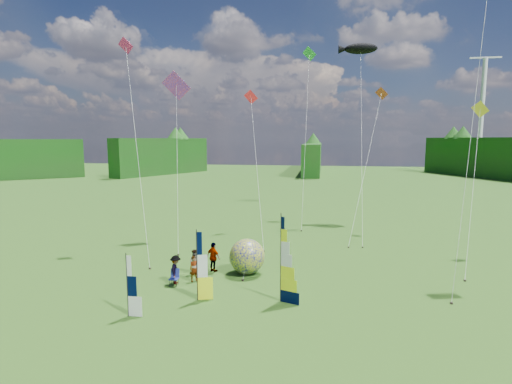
% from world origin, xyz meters
% --- Properties ---
extents(ground, '(220.00, 220.00, 0.00)m').
position_xyz_m(ground, '(0.00, 0.00, 0.00)').
color(ground, '#436C1C').
rests_on(ground, ground).
extents(treeline_ring, '(210.00, 210.00, 8.00)m').
position_xyz_m(treeline_ring, '(0.00, 0.00, 4.00)').
color(treeline_ring, '#11540F').
rests_on(treeline_ring, ground).
extents(turbine_right, '(8.00, 1.20, 30.00)m').
position_xyz_m(turbine_right, '(45.00, 102.00, 15.00)').
color(turbine_right, silver).
rests_on(turbine_right, ground).
extents(feather_banner_main, '(1.18, 0.53, 4.48)m').
position_xyz_m(feather_banner_main, '(0.53, 2.52, 2.24)').
color(feather_banner_main, black).
rests_on(feather_banner_main, ground).
extents(side_banner_left, '(1.00, 0.37, 3.65)m').
position_xyz_m(side_banner_left, '(-3.75, 1.98, 1.82)').
color(side_banner_left, '#F6FF17').
rests_on(side_banner_left, ground).
extents(side_banner_far, '(0.89, 0.11, 2.97)m').
position_xyz_m(side_banner_far, '(-6.42, -0.39, 1.48)').
color(side_banner_far, white).
rests_on(side_banner_far, ground).
extents(bol_inflatable, '(2.80, 2.80, 2.21)m').
position_xyz_m(bol_inflatable, '(-1.98, 6.46, 1.11)').
color(bol_inflatable, '#03036E').
rests_on(bol_inflatable, ground).
extents(spectator_a, '(0.67, 0.64, 1.54)m').
position_xyz_m(spectator_a, '(-4.80, 4.61, 0.77)').
color(spectator_a, '#66594C').
rests_on(spectator_a, ground).
extents(spectator_b, '(0.83, 0.56, 1.56)m').
position_xyz_m(spectator_b, '(-5.14, 5.79, 0.78)').
color(spectator_b, '#66594C').
rests_on(spectator_b, ground).
extents(spectator_c, '(0.55, 1.13, 1.68)m').
position_xyz_m(spectator_c, '(-5.74, 4.07, 0.84)').
color(spectator_c, '#66594C').
rests_on(spectator_c, ground).
extents(spectator_d, '(1.18, 0.97, 1.90)m').
position_xyz_m(spectator_d, '(-4.14, 6.48, 0.95)').
color(spectator_d, '#66594C').
rests_on(spectator_d, ground).
extents(camp_chair, '(0.58, 0.58, 0.95)m').
position_xyz_m(camp_chair, '(-5.73, 3.75, 0.48)').
color(camp_chair, navy).
rests_on(camp_chair, ground).
extents(kite_whale, '(9.97, 17.04, 19.43)m').
position_xyz_m(kite_whale, '(5.96, 20.41, 9.72)').
color(kite_whale, black).
rests_on(kite_whale, ground).
extents(kite_rainbow_delta, '(8.02, 11.40, 14.86)m').
position_xyz_m(kite_rainbow_delta, '(-8.74, 12.72, 7.43)').
color(kite_rainbow_delta, '#F03D19').
rests_on(kite_rainbow_delta, ground).
extents(kite_parafoil, '(7.20, 10.41, 18.66)m').
position_xyz_m(kite_parafoil, '(10.65, 6.87, 9.33)').
color(kite_parafoil, maroon).
rests_on(kite_parafoil, ground).
extents(small_kite_red, '(7.70, 11.80, 13.33)m').
position_xyz_m(small_kite_red, '(-2.92, 15.79, 6.66)').
color(small_kite_red, red).
rests_on(small_kite_red, ground).
extents(small_kite_orange, '(7.03, 10.83, 13.48)m').
position_xyz_m(small_kite_orange, '(6.19, 17.65, 6.74)').
color(small_kite_orange, '#D84B25').
rests_on(small_kite_orange, ground).
extents(small_kite_yellow, '(4.94, 9.74, 11.56)m').
position_xyz_m(small_kite_yellow, '(12.43, 11.09, 5.78)').
color(small_kite_yellow, yellow).
rests_on(small_kite_yellow, ground).
extents(small_kite_pink, '(6.98, 8.80, 16.52)m').
position_xyz_m(small_kite_pink, '(-10.44, 9.37, 8.26)').
color(small_kite_pink, '#DB2969').
rests_on(small_kite_pink, ground).
extents(small_kite_green, '(6.04, 12.09, 18.82)m').
position_xyz_m(small_kite_green, '(0.80, 23.30, 9.41)').
color(small_kite_green, green).
rests_on(small_kite_green, ground).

